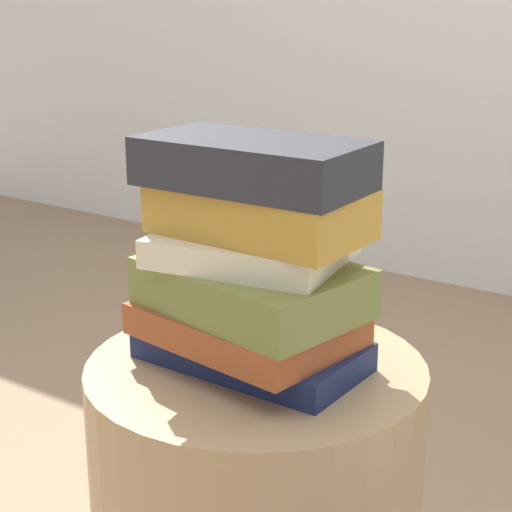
{
  "coord_description": "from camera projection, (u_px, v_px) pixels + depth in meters",
  "views": [
    {
      "loc": [
        0.6,
        -0.87,
        1.03
      ],
      "look_at": [
        0.0,
        0.0,
        0.7
      ],
      "focal_mm": 60.76,
      "sensor_mm": 36.0,
      "label": 1
    }
  ],
  "objects": [
    {
      "name": "book_cream",
      "position": [
        253.0,
        246.0,
        1.11
      ],
      "size": [
        0.26,
        0.23,
        0.04
      ],
      "primitive_type": "cube",
      "rotation": [
        0.0,
        0.0,
        0.17
      ],
      "color": "beige",
      "rests_on": "book_olive"
    },
    {
      "name": "book_olive",
      "position": [
        249.0,
        286.0,
        1.11
      ],
      "size": [
        0.3,
        0.23,
        0.06
      ],
      "primitive_type": "cube",
      "rotation": [
        0.0,
        0.0,
        -0.18
      ],
      "color": "olive",
      "rests_on": "book_rust"
    },
    {
      "name": "book_charcoal",
      "position": [
        251.0,
        163.0,
        1.07
      ],
      "size": [
        0.28,
        0.16,
        0.06
      ],
      "primitive_type": "cube",
      "rotation": [
        0.0,
        0.0,
        0.02
      ],
      "color": "#28282D",
      "rests_on": "book_ochre"
    },
    {
      "name": "book_rust",
      "position": [
        246.0,
        323.0,
        1.13
      ],
      "size": [
        0.29,
        0.23,
        0.04
      ],
      "primitive_type": "cube",
      "rotation": [
        0.0,
        0.0,
        -0.14
      ],
      "color": "#994723",
      "rests_on": "book_navy"
    },
    {
      "name": "book_navy",
      "position": [
        253.0,
        349.0,
        1.15
      ],
      "size": [
        0.3,
        0.16,
        0.04
      ],
      "primitive_type": "cube",
      "rotation": [
        0.0,
        0.0,
        -0.02
      ],
      "color": "#19234C",
      "rests_on": "side_table"
    },
    {
      "name": "book_ochre",
      "position": [
        260.0,
        211.0,
        1.08
      ],
      "size": [
        0.27,
        0.16,
        0.06
      ],
      "primitive_type": "cube",
      "rotation": [
        0.0,
        0.0,
        -0.03
      ],
      "color": "#B7842D",
      "rests_on": "book_cream"
    }
  ]
}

